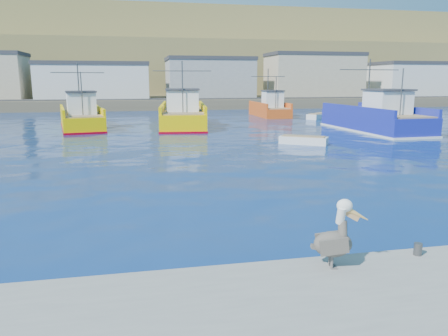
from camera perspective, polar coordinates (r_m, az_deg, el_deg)
The scene contains 10 objects.
ground at distance 13.58m, azimuth 4.63°, elevation -8.77°, with size 260.00×260.00×0.00m, color #062351.
dock_bollards at distance 10.58m, azimuth 13.13°, elevation -11.26°, with size 36.20×0.20×0.30m.
far_shore at distance 121.56m, azimuth -10.20°, elevation 13.25°, with size 200.00×81.00×24.00m.
trawler_yellow_a at distance 45.39m, azimuth -18.13°, elevation 6.23°, with size 5.50×11.58×6.49m.
trawler_yellow_b at distance 44.90m, azimuth -5.38°, elevation 6.80°, with size 5.99×13.07×6.69m.
trawler_blue at distance 43.24m, azimuth 19.22°, elevation 6.06°, with size 6.19×13.05×6.72m.
boat_orange at distance 58.06m, azimuth 6.04°, elevation 7.76°, with size 4.66×8.91×6.15m.
skiff_mid at distance 33.03m, azimuth 10.34°, elevation 3.50°, with size 3.58×2.93×0.76m.
skiff_far at distance 55.42m, azimuth 12.21°, elevation 6.58°, with size 3.79×3.50×0.83m.
pelican at distance 10.24m, azimuth 14.32°, elevation -8.90°, with size 1.30×0.68×1.60m.
Camera 1 is at (-3.63, -12.22, 4.67)m, focal length 35.00 mm.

